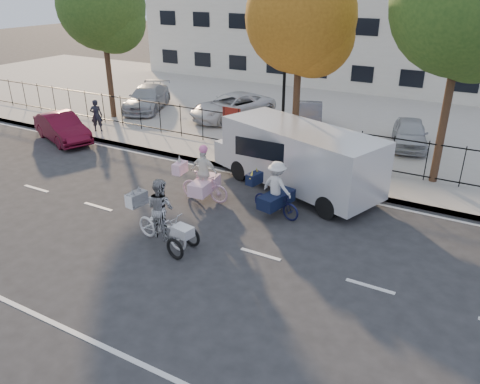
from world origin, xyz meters
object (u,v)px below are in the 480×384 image
Objects in this scene: red_sedan at (62,128)px; lot_car_c at (308,117)px; unicorn_bike at (203,180)px; zebra_trike at (162,219)px; lot_car_b at (232,107)px; bull_bike at (276,194)px; lamppost at (284,85)px; lot_car_d at (410,133)px; pedestrian at (96,115)px; white_van at (297,156)px; lot_car_a at (147,98)px.

red_sedan is 1.01× the size of lot_car_c.
zebra_trike is at bearing -174.53° from unicorn_bike.
unicorn_bike is 0.52× the size of red_sedan.
lot_car_b is at bearing 29.83° from zebra_trike.
zebra_trike is 2.98m from unicorn_bike.
unicorn_bike is at bearing 106.99° from bull_bike.
unicorn_bike is (-0.73, -4.67, -2.38)m from lamppost.
lamppost is at bearing -149.02° from lot_car_d.
unicorn_bike is 0.52× the size of lot_car_c.
zebra_trike reaches higher than pedestrian.
lot_car_d is at bearing -22.85° from lot_car_c.
lamppost reaches higher than zebra_trike.
lot_car_c is (-2.17, 6.56, -0.48)m from white_van.
lot_car_a is 9.29m from lot_car_c.
pedestrian is 10.12m from lot_car_c.
lot_car_a is at bearing -117.33° from pedestrian.
lot_car_c is at bearing -33.52° from red_sedan.
lamppost is at bearing -55.28° from red_sedan.
bull_bike is 0.52× the size of lot_car_c.
bull_bike is 8.85m from lot_car_d.
bull_bike is at bearing -90.18° from unicorn_bike.
unicorn_bike is at bearing -114.87° from white_van.
pedestrian reaches higher than lot_car_a.
lot_car_c is (8.70, 5.17, -0.14)m from pedestrian.
lamppost is at bearing 144.51° from white_van.
unicorn_bike reaches higher than lot_car_b.
unicorn_bike is at bearing 121.70° from pedestrian.
lot_car_b is (-4.53, 11.74, 0.04)m from zebra_trike.
lot_car_b is at bearing -14.88° from lot_car_a.
zebra_trike reaches higher than lot_car_d.
lot_car_d is (13.51, 4.98, -0.18)m from pedestrian.
lot_car_d is at bearing -3.51° from bull_bike.
zebra_trike reaches higher than lot_car_c.
zebra_trike is 1.15× the size of bull_bike.
unicorn_bike is 9.67m from lot_car_b.
unicorn_bike is 1.29× the size of pedestrian.
white_van is 1.80× the size of red_sedan.
pedestrian is at bearing -169.79° from lot_car_c.
white_van is at bearing -125.32° from lot_car_d.
lamppost reaches higher than red_sedan.
lamppost is 9.57m from pedestrian.
lamppost is 4.89m from lot_car_c.
unicorn_bike is 9.44m from red_sedan.
lot_car_a is at bearing 67.95° from bull_bike.
red_sedan is at bearing -167.99° from lot_car_d.
lamppost is 5.29m from unicorn_bike.
bull_bike is 14.12m from lot_car_a.
bull_bike is (2.02, 3.15, -0.04)m from zebra_trike.
lot_car_b is at bearing 49.60° from bull_bike.
lot_car_c is at bearing -17.24° from lot_car_a.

